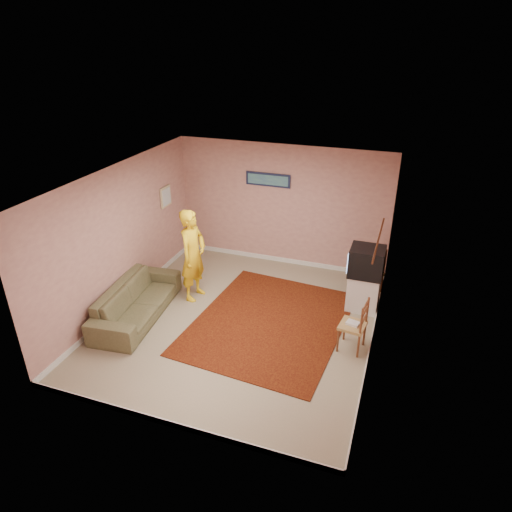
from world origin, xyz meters
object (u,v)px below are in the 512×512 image
(chair_a, at_px, (370,269))
(chair_b, at_px, (353,319))
(person, at_px, (193,255))
(crt_tv, at_px, (366,262))
(sofa, at_px, (137,301))
(tv_cabinet, at_px, (363,291))

(chair_a, distance_m, chair_b, 1.69)
(person, bearing_deg, crt_tv, -71.89)
(chair_b, bearing_deg, person, -93.69)
(crt_tv, distance_m, sofa, 4.12)
(tv_cabinet, xyz_separation_m, sofa, (-3.75, -1.59, -0.04))
(tv_cabinet, bearing_deg, sofa, -157.07)
(person, bearing_deg, chair_a, -64.92)
(tv_cabinet, bearing_deg, crt_tv, 179.94)
(sofa, height_order, person, person)
(crt_tv, xyz_separation_m, person, (-3.07, -0.64, -0.07))
(crt_tv, height_order, sofa, crt_tv)
(crt_tv, distance_m, chair_b, 1.33)
(chair_b, bearing_deg, chair_a, -174.23)
(tv_cabinet, distance_m, sofa, 4.07)
(sofa, relative_size, person, 1.20)
(sofa, bearing_deg, chair_a, -68.05)
(crt_tv, bearing_deg, tv_cabinet, -0.00)
(person, bearing_deg, sofa, 150.60)
(crt_tv, height_order, chair_a, crt_tv)
(person, bearing_deg, tv_cabinet, -71.91)
(chair_b, relative_size, person, 0.28)
(crt_tv, relative_size, person, 0.34)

